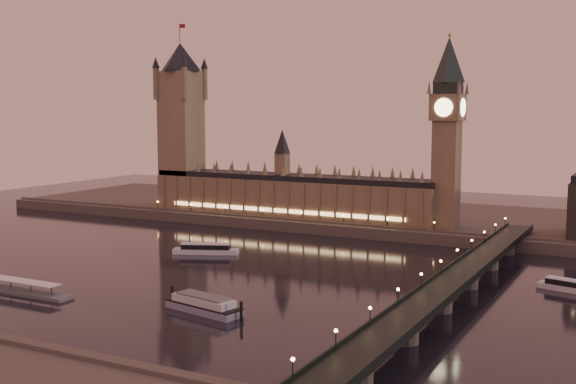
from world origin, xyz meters
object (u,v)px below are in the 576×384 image
Objects in this scene: moored_barge at (204,304)px; pontoon_pier at (22,290)px; cruise_boat_a at (206,249)px; cruise_boat_b at (570,286)px.

moored_barge is 0.76× the size of pontoon_pier.
cruise_boat_a is at bearing 135.34° from moored_barge.
cruise_boat_b is 141.54m from moored_barge.
cruise_boat_a is at bearing 79.01° from pontoon_pier.
cruise_boat_b is 0.74× the size of moored_barge.
cruise_boat_a is 166.35m from cruise_boat_b.
pontoon_pier is at bearing -160.02° from moored_barge.
cruise_boat_a is at bearing -163.17° from cruise_boat_b.
moored_barge is (57.02, -85.06, 0.48)m from cruise_boat_a.
moored_barge is at bearing -125.39° from cruise_boat_b.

